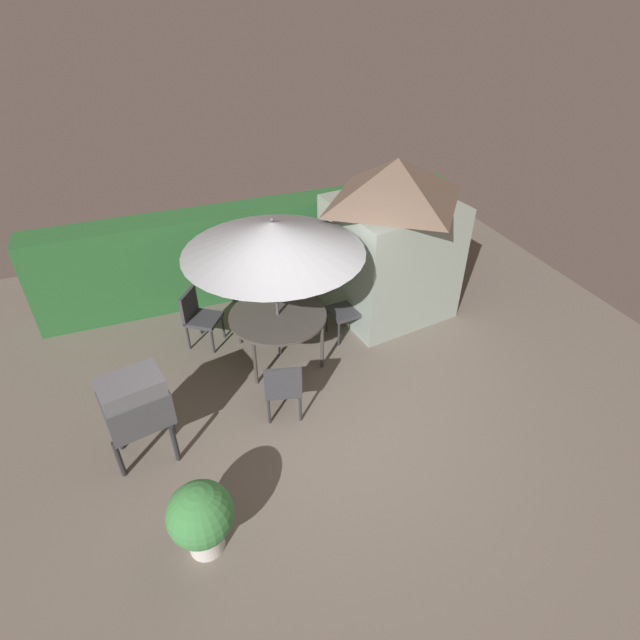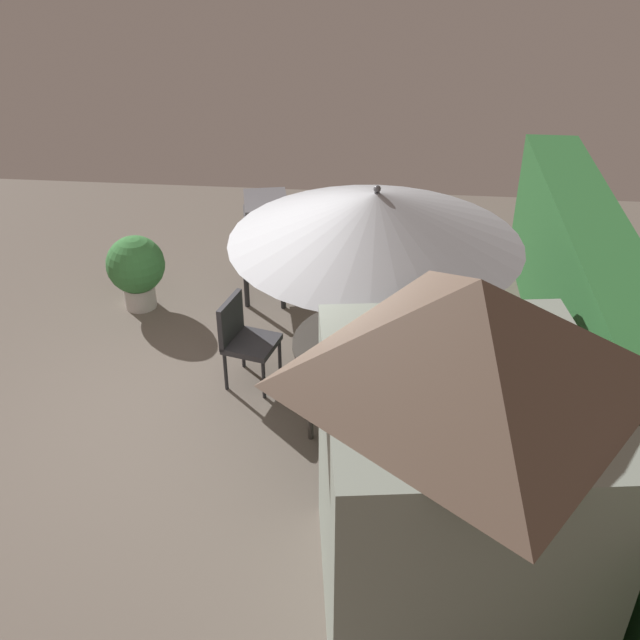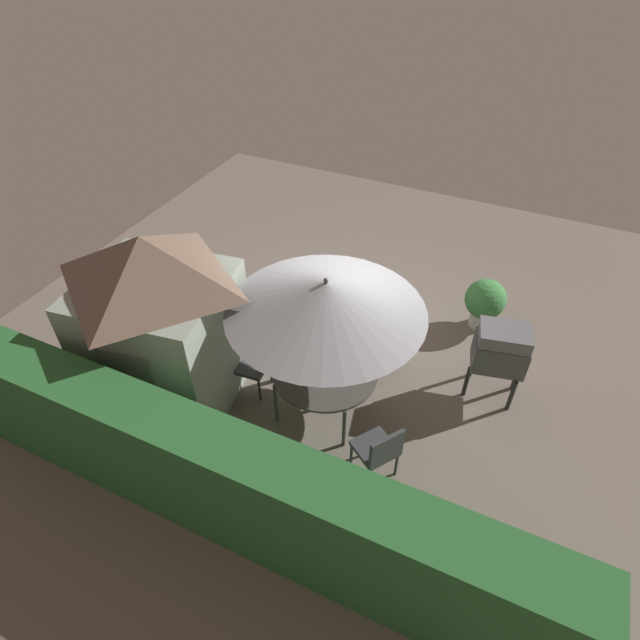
{
  "view_description": "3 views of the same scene",
  "coord_description": "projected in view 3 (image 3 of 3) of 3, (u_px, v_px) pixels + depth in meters",
  "views": [
    {
      "loc": [
        -1.82,
        -4.24,
        4.83
      ],
      "look_at": [
        0.06,
        0.64,
        1.12
      ],
      "focal_mm": 28.08,
      "sensor_mm": 36.0,
      "label": 1
    },
    {
      "loc": [
        5.39,
        1.55,
        4.52
      ],
      "look_at": [
        0.24,
        1.07,
        1.27
      ],
      "focal_mm": 42.53,
      "sensor_mm": 36.0,
      "label": 2
    },
    {
      "loc": [
        -2.21,
        5.82,
        5.71
      ],
      "look_at": [
        0.13,
        0.8,
        0.93
      ],
      "focal_mm": 29.1,
      "sensor_mm": 36.0,
      "label": 3
    }
  ],
  "objects": [
    {
      "name": "chair_toward_hedge",
      "position": [
        245.0,
        360.0,
        7.29
      ],
      "size": [
        0.51,
        0.5,
        0.9
      ],
      "color": "#38383D",
      "rests_on": "ground"
    },
    {
      "name": "chair_far_side",
      "position": [
        378.0,
        332.0,
        7.73
      ],
      "size": [
        0.56,
        0.57,
        0.9
      ],
      "color": "#38383D",
      "rests_on": "ground"
    },
    {
      "name": "patio_table",
      "position": [
        325.0,
        372.0,
        6.88
      ],
      "size": [
        1.41,
        1.41,
        0.74
      ],
      "color": "#47423D",
      "rests_on": "ground"
    },
    {
      "name": "garden_shed",
      "position": [
        160.0,
        320.0,
        6.73
      ],
      "size": [
        2.09,
        1.99,
        2.57
      ],
      "color": "gray",
      "rests_on": "ground"
    },
    {
      "name": "chair_near_shed",
      "position": [
        379.0,
        450.0,
        6.15
      ],
      "size": [
        0.64,
        0.64,
        0.9
      ],
      "color": "#38383D",
      "rests_on": "ground"
    },
    {
      "name": "patio_umbrella",
      "position": [
        326.0,
        297.0,
        6.05
      ],
      "size": [
        2.44,
        2.44,
        2.23
      ],
      "color": "#4C4C51",
      "rests_on": "ground"
    },
    {
      "name": "ground_plane",
      "position": [
        348.0,
        336.0,
        8.43
      ],
      "size": [
        11.0,
        11.0,
        0.0
      ],
      "primitive_type": "plane",
      "color": "#6B6056"
    },
    {
      "name": "bbq_grill",
      "position": [
        501.0,
        349.0,
        6.98
      ],
      "size": [
        0.79,
        0.63,
        1.2
      ],
      "color": "#47474C",
      "rests_on": "ground"
    },
    {
      "name": "potted_plant_by_shed",
      "position": [
        485.0,
        301.0,
        8.33
      ],
      "size": [
        0.65,
        0.65,
        0.87
      ],
      "color": "silver",
      "rests_on": "ground"
    },
    {
      "name": "hedge_backdrop",
      "position": [
        224.0,
        483.0,
        5.51
      ],
      "size": [
        7.33,
        0.61,
        1.57
      ],
      "color": "#28602D",
      "rests_on": "ground"
    }
  ]
}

